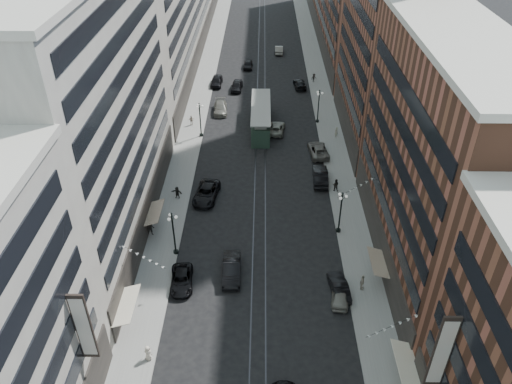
# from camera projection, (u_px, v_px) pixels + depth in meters

# --- Properties ---
(ground) EXTENTS (220.00, 220.00, 0.00)m
(ground) POSITION_uv_depth(u_px,v_px,m) (261.00, 122.00, 81.36)
(ground) COLOR black
(ground) RESTS_ON ground
(sidewalk_west) EXTENTS (4.00, 180.00, 0.15)m
(sidewalk_west) POSITION_uv_depth(u_px,v_px,m) (200.00, 96.00, 89.64)
(sidewalk_west) COLOR gray
(sidewalk_west) RESTS_ON ground
(sidewalk_east) EXTENTS (4.00, 180.00, 0.15)m
(sidewalk_east) POSITION_uv_depth(u_px,v_px,m) (322.00, 97.00, 89.39)
(sidewalk_east) COLOR gray
(sidewalk_east) RESTS_ON ground
(rail_west) EXTENTS (0.12, 180.00, 0.02)m
(rail_west) POSITION_uv_depth(u_px,v_px,m) (257.00, 97.00, 89.56)
(rail_west) COLOR #2D2D33
(rail_west) RESTS_ON ground
(rail_east) EXTENTS (0.12, 180.00, 0.02)m
(rail_east) POSITION_uv_depth(u_px,v_px,m) (265.00, 97.00, 89.55)
(rail_east) COLOR #2D2D33
(rail_east) RESTS_ON ground
(building_west_mid) EXTENTS (8.00, 36.00, 28.00)m
(building_west_mid) POSITION_uv_depth(u_px,v_px,m) (95.00, 119.00, 51.40)
(building_west_mid) COLOR #ADA999
(building_west_mid) RESTS_ON ground
(building_east_mid) EXTENTS (8.00, 30.00, 24.00)m
(building_east_mid) POSITION_uv_depth(u_px,v_px,m) (436.00, 163.00, 48.07)
(building_east_mid) COLOR brown
(building_east_mid) RESTS_ON ground
(lamppost_sw_far) EXTENTS (1.03, 1.14, 5.52)m
(lamppost_sw_far) POSITION_uv_depth(u_px,v_px,m) (174.00, 232.00, 53.46)
(lamppost_sw_far) COLOR black
(lamppost_sw_far) RESTS_ON sidewalk_west
(lamppost_sw_mid) EXTENTS (1.03, 1.14, 5.52)m
(lamppost_sw_mid) POSITION_uv_depth(u_px,v_px,m) (200.00, 119.00, 75.59)
(lamppost_sw_mid) COLOR black
(lamppost_sw_mid) RESTS_ON sidewalk_west
(lamppost_se_far) EXTENTS (1.03, 1.14, 5.52)m
(lamppost_se_far) POSITION_uv_depth(u_px,v_px,m) (341.00, 211.00, 56.53)
(lamppost_se_far) COLOR black
(lamppost_se_far) RESTS_ON sidewalk_east
(lamppost_se_mid) EXTENTS (1.03, 1.14, 5.52)m
(lamppost_se_mid) POSITION_uv_depth(u_px,v_px,m) (319.00, 105.00, 79.49)
(lamppost_se_mid) COLOR black
(lamppost_se_mid) RESTS_ON sidewalk_east
(streetcar) EXTENTS (3.00, 13.56, 3.75)m
(streetcar) POSITION_uv_depth(u_px,v_px,m) (261.00, 118.00, 78.80)
(streetcar) COLOR #273E30
(streetcar) RESTS_ON ground
(car_2) EXTENTS (2.62, 4.95, 1.33)m
(car_2) POSITION_uv_depth(u_px,v_px,m) (182.00, 280.00, 50.99)
(car_2) COLOR black
(car_2) RESTS_ON ground
(car_4) EXTENTS (2.13, 4.31, 1.41)m
(car_4) POSITION_uv_depth(u_px,v_px,m) (340.00, 294.00, 49.30)
(car_4) COLOR slate
(car_4) RESTS_ON ground
(car_5) EXTENTS (2.00, 5.37, 1.75)m
(car_5) POSITION_uv_depth(u_px,v_px,m) (232.00, 269.00, 52.00)
(car_5) COLOR black
(car_5) RESTS_ON ground
(pedestrian_1) EXTENTS (0.88, 0.66, 1.61)m
(pedestrian_1) POSITION_uv_depth(u_px,v_px,m) (148.00, 353.00, 43.32)
(pedestrian_1) COLOR beige
(pedestrian_1) RESTS_ON sidewalk_west
(pedestrian_2) EXTENTS (1.01, 0.67, 1.93)m
(pedestrian_2) POSITION_uv_depth(u_px,v_px,m) (150.00, 229.00, 57.09)
(pedestrian_2) COLOR black
(pedestrian_2) RESTS_ON sidewalk_west
(pedestrian_4) EXTENTS (0.71, 1.16, 1.84)m
(pedestrian_4) POSITION_uv_depth(u_px,v_px,m) (362.00, 282.00, 50.15)
(pedestrian_4) COLOR #AFA491
(pedestrian_4) RESTS_ON sidewalk_east
(car_7) EXTENTS (3.49, 6.21, 1.64)m
(car_7) POSITION_uv_depth(u_px,v_px,m) (206.00, 193.00, 63.43)
(car_7) COLOR black
(car_7) RESTS_ON ground
(car_8) EXTENTS (2.54, 5.55, 1.57)m
(car_8) POSITION_uv_depth(u_px,v_px,m) (220.00, 108.00, 84.01)
(car_8) COLOR #636258
(car_8) RESTS_ON ground
(car_9) EXTENTS (2.20, 5.03, 1.69)m
(car_9) POSITION_uv_depth(u_px,v_px,m) (216.00, 81.00, 93.34)
(car_9) COLOR black
(car_9) RESTS_ON ground
(car_10) EXTENTS (2.10, 5.46, 1.77)m
(car_10) POSITION_uv_depth(u_px,v_px,m) (320.00, 176.00, 66.58)
(car_10) COLOR black
(car_10) RESTS_ON ground
(car_11) EXTENTS (3.06, 5.71, 1.53)m
(car_11) POSITION_uv_depth(u_px,v_px,m) (318.00, 150.00, 72.47)
(car_11) COLOR #656159
(car_11) RESTS_ON ground
(car_12) EXTENTS (2.49, 5.17, 1.45)m
(car_12) POSITION_uv_depth(u_px,v_px,m) (300.00, 84.00, 92.57)
(car_12) COLOR black
(car_12) RESTS_ON ground
(car_13) EXTENTS (2.29, 4.93, 1.64)m
(car_13) POSITION_uv_depth(u_px,v_px,m) (237.00, 86.00, 91.60)
(car_13) COLOR black
(car_13) RESTS_ON ground
(car_14) EXTENTS (1.70, 4.72, 1.55)m
(car_14) POSITION_uv_depth(u_px,v_px,m) (279.00, 50.00, 107.82)
(car_14) COLOR slate
(car_14) RESTS_ON ground
(pedestrian_5) EXTENTS (1.59, 0.92, 1.65)m
(pedestrian_5) POSITION_uv_depth(u_px,v_px,m) (177.00, 192.00, 63.27)
(pedestrian_5) COLOR black
(pedestrian_5) RESTS_ON sidewalk_west
(pedestrian_6) EXTENTS (1.05, 0.75, 1.64)m
(pedestrian_6) POSITION_uv_depth(u_px,v_px,m) (191.00, 120.00, 79.82)
(pedestrian_6) COLOR #B4A795
(pedestrian_6) RESTS_ON sidewalk_west
(pedestrian_7) EXTENTS (0.94, 0.65, 1.75)m
(pedestrian_7) POSITION_uv_depth(u_px,v_px,m) (336.00, 185.00, 64.54)
(pedestrian_7) COLOR black
(pedestrian_7) RESTS_ON sidewalk_east
(pedestrian_8) EXTENTS (0.75, 0.71, 1.72)m
(pedestrian_8) POSITION_uv_depth(u_px,v_px,m) (336.00, 132.00, 76.50)
(pedestrian_8) COLOR #A9A48C
(pedestrian_8) RESTS_ON sidewalk_east
(pedestrian_9) EXTENTS (1.13, 0.82, 1.62)m
(pedestrian_9) POSITION_uv_depth(u_px,v_px,m) (314.00, 78.00, 94.37)
(pedestrian_9) COLOR black
(pedestrian_9) RESTS_ON sidewalk_east
(car_extra_0) EXTENTS (2.92, 5.25, 1.39)m
(car_extra_0) POSITION_uv_depth(u_px,v_px,m) (277.00, 128.00, 78.20)
(car_extra_0) COLOR gray
(car_extra_0) RESTS_ON ground
(car_extra_1) EXTENTS (1.84, 4.35, 1.47)m
(car_extra_1) POSITION_uv_depth(u_px,v_px,m) (248.00, 65.00, 100.64)
(car_extra_1) COLOR black
(car_extra_1) RESTS_ON ground
(car_extra_2) EXTENTS (2.09, 4.60, 1.46)m
(car_extra_2) POSITION_uv_depth(u_px,v_px,m) (339.00, 287.00, 50.09)
(car_extra_2) COLOR black
(car_extra_2) RESTS_ON ground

